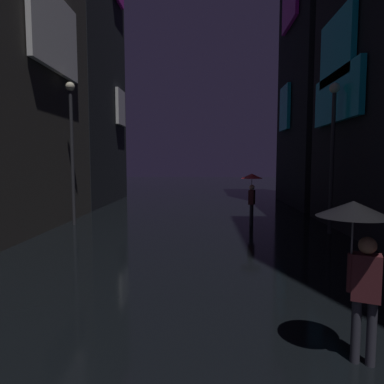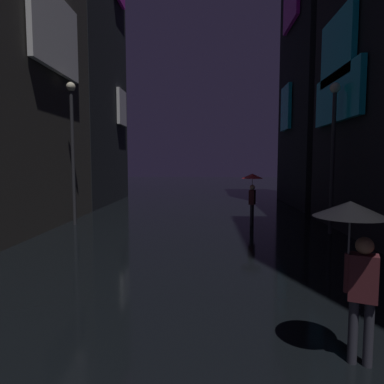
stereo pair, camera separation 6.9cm
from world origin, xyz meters
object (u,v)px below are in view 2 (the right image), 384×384
object	(u,v)px
streetlamp_left_far	(72,137)
streetlamp_right_far	(333,140)
pedestrian_midstreet_left_red	(252,185)
pedestrian_midstreet_centre_black	(354,237)

from	to	relation	value
streetlamp_left_far	streetlamp_right_far	distance (m)	10.09
pedestrian_midstreet_left_red	streetlamp_right_far	bearing A→B (deg)	-34.25
streetlamp_left_far	pedestrian_midstreet_centre_black	bearing A→B (deg)	-52.34
streetlamp_left_far	streetlamp_right_far	world-z (taller)	streetlamp_left_far
pedestrian_midstreet_centre_black	pedestrian_midstreet_left_red	size ratio (longest dim) A/B	1.00
pedestrian_midstreet_centre_black	pedestrian_midstreet_left_red	world-z (taller)	same
pedestrian_midstreet_left_red	streetlamp_right_far	distance (m)	3.60
pedestrian_midstreet_left_red	streetlamp_left_far	size ratio (longest dim) A/B	0.36
streetlamp_left_far	streetlamp_right_far	bearing A→B (deg)	-7.62
pedestrian_midstreet_centre_black	streetlamp_right_far	world-z (taller)	streetlamp_right_far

